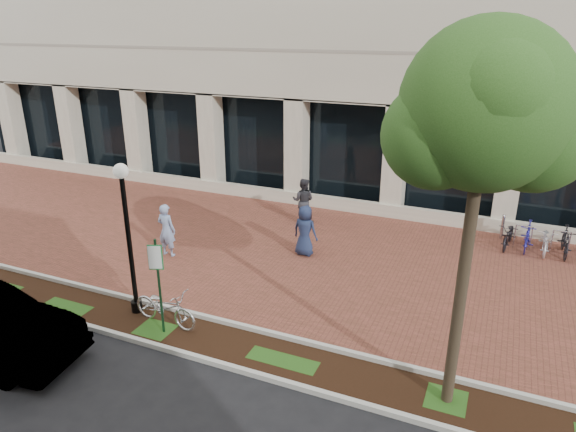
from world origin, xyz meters
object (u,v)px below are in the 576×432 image
at_px(parking_sign, 158,275).
at_px(bike_rack_cluster, 546,240).
at_px(pedestrian_mid, 303,201).
at_px(lamppost, 128,232).
at_px(street_tree, 488,118).
at_px(pedestrian_left, 167,230).
at_px(pedestrian_right, 305,231).
at_px(locked_bicycle, 165,307).
at_px(bollard, 502,226).

bearing_deg(parking_sign, bike_rack_cluster, 22.48).
xyz_separation_m(pedestrian_mid, bike_rack_cluster, (8.17, 0.63, -0.40)).
bearing_deg(lamppost, street_tree, -1.72).
xyz_separation_m(pedestrian_left, pedestrian_right, (3.98, 1.77, -0.04)).
distance_m(locked_bicycle, pedestrian_left, 4.12).
bearing_deg(parking_sign, pedestrian_mid, 64.27).
bearing_deg(street_tree, pedestrian_left, 159.51).
relative_size(lamppost, street_tree, 0.55).
xyz_separation_m(parking_sign, street_tree, (6.60, 0.29, 4.01)).
height_order(pedestrian_left, pedestrian_mid, pedestrian_left).
bearing_deg(pedestrian_left, street_tree, 161.69).
bearing_deg(street_tree, pedestrian_right, 134.70).
distance_m(pedestrian_left, bollard, 11.24).
height_order(street_tree, pedestrian_mid, street_tree).
height_order(parking_sign, bike_rack_cluster, parking_sign).
bearing_deg(bike_rack_cluster, lamppost, -137.86).
xyz_separation_m(pedestrian_left, bike_rack_cluster, (11.04, 5.01, -0.42)).
bearing_deg(locked_bicycle, parking_sign, -149.83).
xyz_separation_m(pedestrian_left, bollard, (9.71, 5.65, -0.41)).
distance_m(parking_sign, bike_rack_cluster, 12.25).
bearing_deg(bike_rack_cluster, pedestrian_left, -153.46).
bearing_deg(pedestrian_mid, street_tree, 119.66).
distance_m(parking_sign, lamppost, 1.48).
bearing_deg(bike_rack_cluster, pedestrian_mid, -173.47).
xyz_separation_m(street_tree, locked_bicycle, (-6.75, 0.04, -5.07)).
bearing_deg(bike_rack_cluster, parking_sign, -132.33).
height_order(locked_bicycle, pedestrian_left, pedestrian_left).
xyz_separation_m(pedestrian_mid, pedestrian_right, (1.11, -2.61, -0.02)).
xyz_separation_m(locked_bicycle, bollard, (7.36, 9.01, -0.03)).
relative_size(street_tree, bike_rack_cluster, 2.43).
height_order(parking_sign, locked_bicycle, parking_sign).
height_order(pedestrian_left, bike_rack_cluster, pedestrian_left).
xyz_separation_m(lamppost, pedestrian_right, (2.68, 4.94, -1.40)).
bearing_deg(pedestrian_right, parking_sign, 81.48).
height_order(street_tree, locked_bicycle, street_tree).
bearing_deg(parking_sign, street_tree, -20.53).
relative_size(pedestrian_right, bike_rack_cluster, 0.56).
bearing_deg(pedestrian_right, pedestrian_left, 30.60).
bearing_deg(bollard, pedestrian_mid, -169.50).
relative_size(pedestrian_mid, bollard, 1.90).
bearing_deg(bollard, lamppost, -133.65).
relative_size(pedestrian_left, pedestrian_right, 1.04).
distance_m(lamppost, bike_rack_cluster, 12.85).
bearing_deg(street_tree, parking_sign, -177.46).
relative_size(parking_sign, pedestrian_left, 1.41).
xyz_separation_m(street_tree, bollard, (0.61, 9.05, -5.10)).
distance_m(parking_sign, pedestrian_mid, 8.12).
distance_m(lamppost, bollard, 12.32).
distance_m(street_tree, bollard, 10.41).
xyz_separation_m(pedestrian_right, bollard, (5.73, 3.88, -0.37)).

